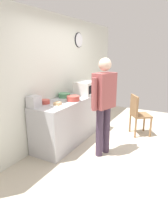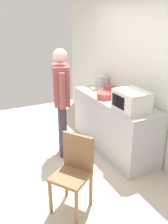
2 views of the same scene
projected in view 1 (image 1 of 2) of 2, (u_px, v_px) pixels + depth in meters
ground_plane at (126, 149)px, 3.97m from camera, size 6.00×6.00×0.00m
back_wall at (58, 79)px, 4.31m from camera, size 5.40×0.13×2.60m
kitchen_counter at (69, 120)px, 4.23m from camera, size 1.88×0.62×0.93m
microwave at (86, 88)px, 4.49m from camera, size 0.50×0.39×0.30m
sandwich_plate at (58, 105)px, 3.59m from camera, size 0.26×0.26×0.07m
salad_bowl at (45, 102)px, 3.74m from camera, size 0.19×0.19×0.07m
cereal_bowl at (73, 98)px, 3.95m from camera, size 0.26×0.26×0.10m
mixing_bowl at (64, 95)px, 4.24m from camera, size 0.25×0.25×0.09m
toaster at (34, 101)px, 3.49m from camera, size 0.22×0.18×0.20m
fork_utensil at (52, 101)px, 3.92m from camera, size 0.09×0.16×0.01m
spoon_utensil at (71, 95)px, 4.48m from camera, size 0.11×0.15×0.01m
person_standing at (104, 100)px, 3.49m from camera, size 0.57×0.35×1.78m
wooden_chair at (138, 113)px, 4.52m from camera, size 0.56×0.56×0.94m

